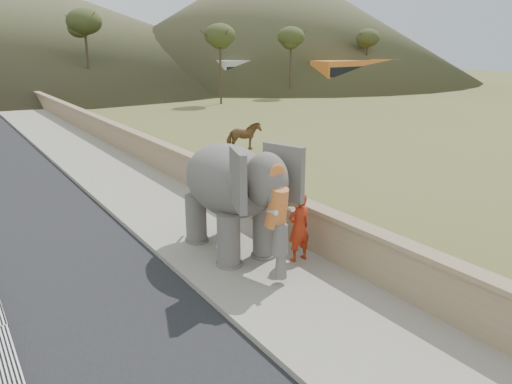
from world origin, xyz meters
The scene contains 11 objects.
ground centered at (0.00, 0.00, 0.00)m, with size 160.00×160.00×0.00m, color olive.
walkway centered at (0.00, 10.00, 0.07)m, with size 3.00×120.00×0.15m, color #9E9687.
parapet centered at (1.65, 10.00, 0.55)m, with size 0.30×120.00×1.10m, color tan.
cow centered at (6.44, 11.14, 0.65)m, with size 0.70×1.54×1.30m, color brown.
distant_car centered at (20.15, 35.11, 0.72)m, with size 1.70×4.23×1.44m, color silver.
bus_white centered at (24.55, 35.56, 1.55)m, with size 2.50×11.00×3.10m, color silver.
bus_orange centered at (31.83, 30.26, 1.55)m, with size 2.50×11.00×3.10m, color orange.
hill_right centered at (36.00, 52.00, 8.00)m, with size 56.00×56.00×16.00m, color brown.
hill_far centered at (5.00, 70.00, 7.00)m, with size 80.00×80.00×14.00m, color brown.
elephant_and_man centered at (0.02, 1.29, 1.43)m, with size 2.15×3.60×2.59m.
trees centered at (-1.07, 28.75, 4.03)m, with size 47.25×44.45×9.56m.
Camera 1 is at (-5.34, -8.07, 4.75)m, focal length 35.00 mm.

